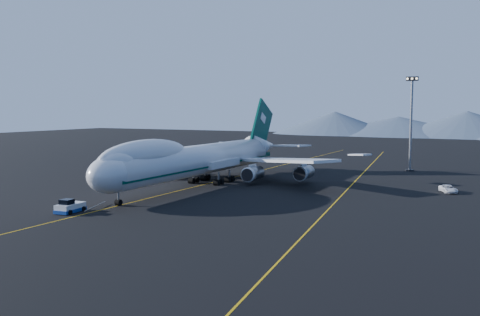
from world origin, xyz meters
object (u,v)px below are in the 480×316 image
at_px(boeing_747, 199,159).
at_px(pushback_tug, 70,208).
at_px(floodlight_mast, 411,123).
at_px(service_van, 448,189).

distance_m(boeing_747, pushback_tug, 35.25).
bearing_deg(floodlight_mast, service_van, -69.02).
bearing_deg(boeing_747, service_van, 16.48).
distance_m(pushback_tug, service_van, 71.69).
height_order(service_van, floodlight_mast, floodlight_mast).
xyz_separation_m(service_van, floodlight_mast, (-13.21, 34.47, 11.93)).
bearing_deg(pushback_tug, boeing_747, 79.67).
bearing_deg(floodlight_mast, pushback_tug, -114.90).
height_order(pushback_tug, floodlight_mast, floodlight_mast).
xyz_separation_m(pushback_tug, floodlight_mast, (38.86, 83.74, 11.97)).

